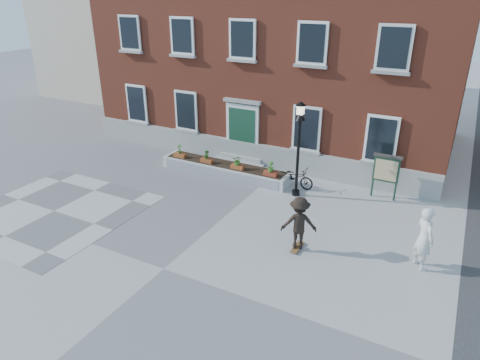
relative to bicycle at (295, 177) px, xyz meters
The scene contains 10 objects.
ground 7.59m from the bicycle, 99.93° to the right, with size 100.00×100.00×0.00m, color #9B9B9E.
checker_patch 9.77m from the bicycle, 138.50° to the right, with size 6.00×6.00×0.01m, color slate.
distant_building 23.80m from the bicycle, 147.00° to the left, with size 10.00×12.00×13.00m, color beige.
bicycle is the anchor object (origin of this frame).
bystander 6.65m from the bicycle, 33.53° to the right, with size 0.73×0.48×2.02m, color silver.
brick_building 9.36m from the bicycle, 116.92° to the left, with size 18.40×10.85×12.60m.
planter_assembly 3.31m from the bicycle, behind, with size 6.20×1.12×1.15m.
lamp_post 2.24m from the bicycle, 64.45° to the right, with size 0.40×0.40×3.93m.
notice_board 3.72m from the bicycle, 10.09° to the left, with size 1.10×0.16×1.87m.
skateboarder 4.90m from the bicycle, 67.26° to the right, with size 1.32×1.07×1.86m.
Camera 1 is at (7.14, -8.41, 7.78)m, focal length 32.00 mm.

